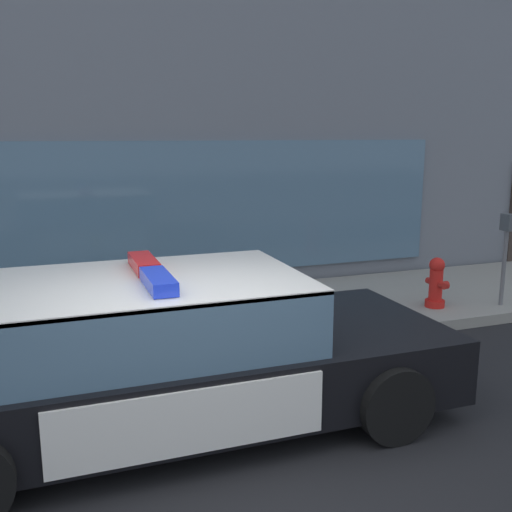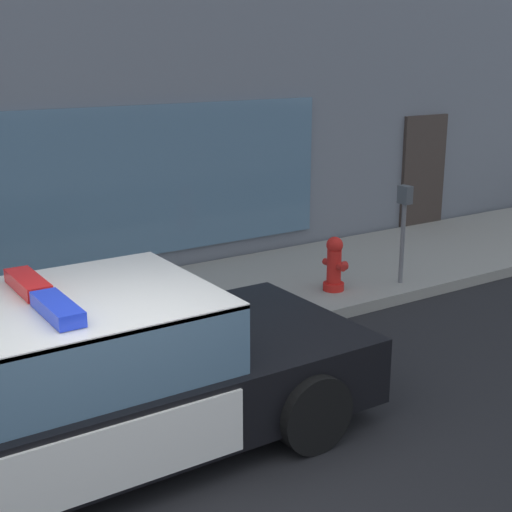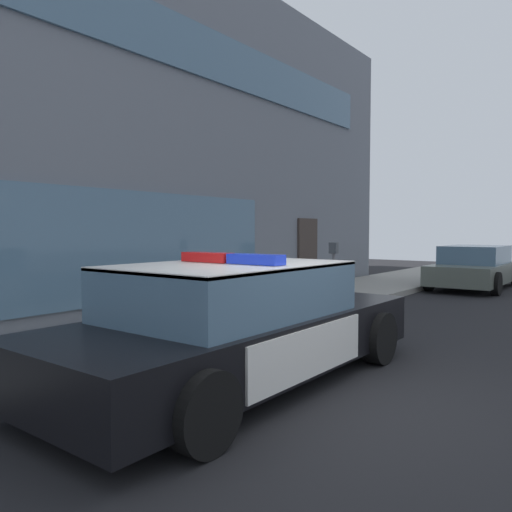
{
  "view_description": "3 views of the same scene",
  "coord_description": "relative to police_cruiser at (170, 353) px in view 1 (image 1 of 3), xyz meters",
  "views": [
    {
      "loc": [
        -1.03,
        -3.9,
        2.6
      ],
      "look_at": [
        0.9,
        1.44,
        1.41
      ],
      "focal_mm": 41.12,
      "sensor_mm": 36.0,
      "label": 1
    },
    {
      "loc": [
        -1.74,
        -4.27,
        3.25
      ],
      "look_at": [
        2.85,
        2.73,
        0.86
      ],
      "focal_mm": 51.51,
      "sensor_mm": 36.0,
      "label": 2
    },
    {
      "loc": [
        -4.43,
        -2.57,
        1.75
      ],
      "look_at": [
        1.92,
        2.29,
        1.34
      ],
      "focal_mm": 34.79,
      "sensor_mm": 36.0,
      "label": 3
    }
  ],
  "objects": [
    {
      "name": "sidewalk",
      "position": [
        0.07,
        2.6,
        -0.61
      ],
      "size": [
        48.0,
        2.7,
        0.15
      ],
      "primitive_type": "cube",
      "color": "gray",
      "rests_on": "ground"
    },
    {
      "name": "storefront_building",
      "position": [
        1.57,
        8.75,
        3.22
      ],
      "size": [
        21.37,
        9.59,
        7.81
      ],
      "color": "slate",
      "rests_on": "ground"
    },
    {
      "name": "parking_meter",
      "position": [
        5.22,
        1.61,
        0.4
      ],
      "size": [
        0.12,
        0.18,
        1.34
      ],
      "color": "slate",
      "rests_on": "sidewalk"
    },
    {
      "name": "police_cruiser",
      "position": [
        0.0,
        0.0,
        0.0
      ],
      "size": [
        5.06,
        2.18,
        1.49
      ],
      "rotation": [
        0.0,
        0.0,
        0.0
      ],
      "color": "black",
      "rests_on": "ground"
    },
    {
      "name": "ground",
      "position": [
        0.07,
        -1.01,
        -0.68
      ],
      "size": [
        48.0,
        48.0,
        0.0
      ],
      "primitive_type": "plane",
      "color": "black"
    },
    {
      "name": "fire_hydrant",
      "position": [
        4.26,
        1.87,
        -0.18
      ],
      "size": [
        0.34,
        0.39,
        0.73
      ],
      "color": "red",
      "rests_on": "sidewalk"
    }
  ]
}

